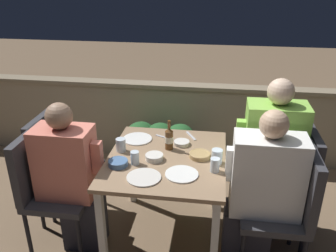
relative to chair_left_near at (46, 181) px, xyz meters
The scene contains 25 objects.
ground_plane 1.07m from the chair_left_near, 10.13° to the left, with size 16.00×16.00×0.00m, color #7A6047.
parapet_wall 1.80m from the chair_left_near, 59.72° to the left, with size 9.00×0.18×0.88m.
dining_table 0.92m from the chair_left_near, 10.13° to the left, with size 0.87×0.99×0.75m.
planter_hedge 1.31m from the chair_left_near, 57.69° to the left, with size 0.75×0.47×0.58m.
chair_left_near is the anchor object (origin of this frame).
person_coral_top 0.22m from the chair_left_near, ahead, with size 0.50×0.26×1.20m.
chair_left_far 0.32m from the chair_left_near, 99.72° to the left, with size 0.47×0.47×0.94m.
chair_right_near 1.80m from the chair_left_near, ahead, with size 0.47×0.47×0.94m.
person_white_polo 1.59m from the chair_left_near, ahead, with size 0.52×0.26×1.22m.
chair_right_far 1.90m from the chair_left_near, 10.12° to the left, with size 0.47×0.47×0.94m.
person_green_blouse 1.70m from the chair_left_near, 11.36° to the left, with size 0.50×0.26×1.34m.
beer_bottle 0.99m from the chair_left_near, 18.09° to the left, with size 0.06×0.06×0.24m.
plate_0 0.78m from the chair_left_near, 33.88° to the left, with size 0.24×0.24×0.01m.
plate_1 0.83m from the chair_left_near, 10.29° to the right, with size 0.23×0.23×0.01m.
plate_2 1.06m from the chair_left_near, ahead, with size 0.23×0.23×0.01m.
bowl_0 1.08m from the chair_left_near, 20.87° to the left, with size 0.13×0.13×0.03m.
bowl_1 0.62m from the chair_left_near, ahead, with size 0.14×0.14×0.04m.
bowl_2 0.86m from the chair_left_near, ahead, with size 0.13×0.13×0.04m.
bowl_3 1.18m from the chair_left_near, ahead, with size 0.16×0.16×0.04m.
glass_cup_0 1.30m from the chair_left_near, ahead, with size 0.08×0.08×0.11m.
glass_cup_1 0.63m from the chair_left_near, 20.54° to the left, with size 0.08×0.08×0.10m.
glass_cup_2 1.29m from the chair_left_near, ahead, with size 0.06×0.06×0.10m.
glass_cup_3 0.74m from the chair_left_near, ahead, with size 0.06×0.06×0.10m.
fork_0 0.99m from the chair_left_near, 29.68° to the left, with size 0.16×0.09×0.01m.
fork_1 1.20m from the chair_left_near, 27.11° to the left, with size 0.10×0.16×0.01m.
Camera 1 is at (0.35, -2.29, 2.04)m, focal length 38.00 mm.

